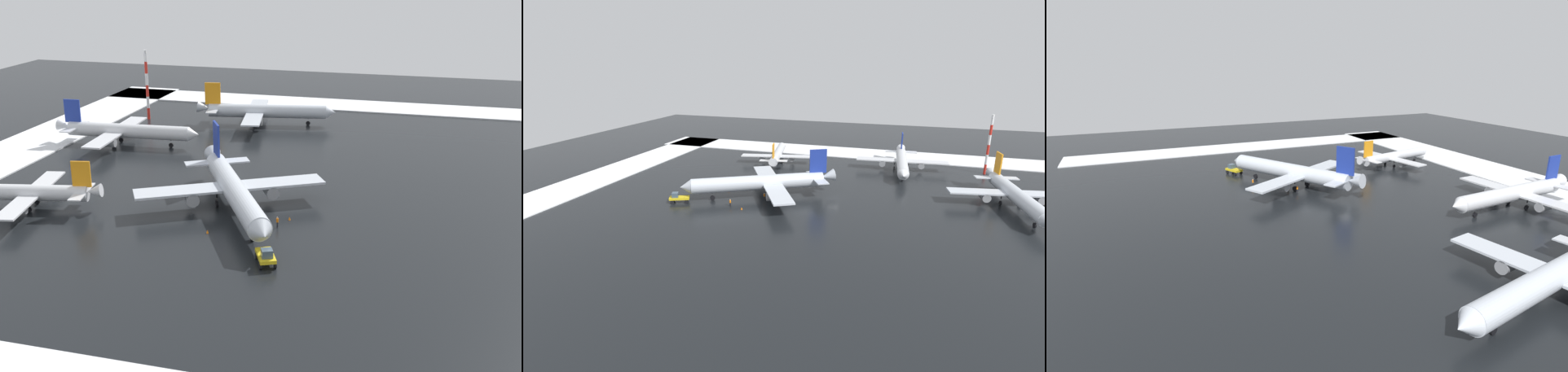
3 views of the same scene
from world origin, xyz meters
The scene contains 13 objects.
ground_plane centered at (0.00, 0.00, 0.00)m, with size 240.00×240.00×0.00m, color black.
snow_bank_far centered at (0.00, -50.00, 0.13)m, with size 152.00×16.00×0.26m, color white.
snow_bank_right centered at (67.00, 0.00, 0.13)m, with size 14.00×116.00×0.26m, color white.
airplane_far_rear centered at (16.73, 4.63, 3.75)m, with size 34.75×29.71×11.36m.
airplane_parked_portside centered at (24.42, -29.36, 2.72)m, with size 23.07×27.56×8.24m.
airplane_distant_tail centered at (-14.69, -29.99, 3.20)m, with size 27.09×32.64×9.69m.
airplane_foreground_jet centered at (-40.52, -5.44, 3.35)m, with size 28.44×34.04×10.14m.
pushback_tug centered at (34.23, 14.59, 1.28)m, with size 5.10×3.92×2.50m.
ground_crew_near_tug centered at (15.59, 6.39, 0.97)m, with size 0.36×0.36×1.71m.
ground_crew_mid_apron centered at (12.31, 5.46, 0.97)m, with size 0.36×0.36×1.71m.
ground_crew_by_nose_gear centered at (21.48, 13.08, 0.97)m, with size 0.36×0.36×1.71m.
traffic_cone_near_nose centered at (26.44, 3.49, 0.28)m, with size 0.36×0.36×0.55m, color orange.
traffic_cone_mid_line centered at (18.14, 14.24, 0.28)m, with size 0.36×0.36×0.55m, color orange.
Camera 3 is at (-68.47, 38.89, 28.37)m, focal length 28.00 mm.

